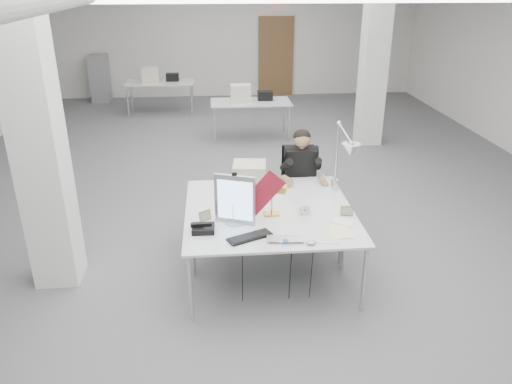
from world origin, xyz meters
TOP-DOWN VIEW (x-y plane):
  - room_shell at (0.04, 0.13)m, footprint 10.04×14.04m
  - desk_main at (0.00, -2.50)m, footprint 1.80×0.90m
  - desk_second at (0.00, -1.60)m, footprint 1.80×0.90m
  - bg_desk_a at (0.20, 3.00)m, footprint 1.60×0.80m
  - bg_desk_b at (-1.80, 5.20)m, footprint 1.60×0.80m
  - filing_cabinet at (-3.50, 6.65)m, footprint 0.45×0.55m
  - office_chair at (0.52, -1.00)m, footprint 0.50×0.50m
  - seated_person at (0.52, -1.05)m, footprint 0.52×0.63m
  - monitor at (-0.38, -2.33)m, footprint 0.41×0.18m
  - pennant at (-0.12, -2.36)m, footprint 0.50×0.05m
  - keyboard at (-0.26, -2.67)m, footprint 0.46×0.32m
  - laptop at (0.07, -2.80)m, footprint 0.37×0.25m
  - mouse at (0.31, -2.84)m, footprint 0.12×0.10m
  - bankers_lamp at (0.01, -2.17)m, footprint 0.29×0.19m
  - desk_phone at (-0.70, -2.49)m, footprint 0.23×0.21m
  - picture_frame_left at (-0.69, -2.25)m, footprint 0.13×0.10m
  - picture_frame_right at (0.80, -2.26)m, footprint 0.14×0.05m
  - desk_clock at (0.36, -2.20)m, footprint 0.11×0.04m
  - paper_stack_a at (0.51, -2.71)m, footprint 0.26×0.32m
  - paper_stack_b at (0.64, -2.63)m, footprint 0.20×0.28m
  - paper_stack_c at (0.73, -2.41)m, footprint 0.26×0.24m
  - beige_monitor at (-0.17, -1.55)m, footprint 0.41×0.39m
  - architect_lamp at (0.84, -1.80)m, footprint 0.36×0.70m

SIDE VIEW (x-z plane):
  - office_chair at x=0.52m, z-range 0.00..0.95m
  - filing_cabinet at x=-3.50m, z-range 0.00..1.20m
  - desk_main at x=0.00m, z-range 0.73..0.75m
  - desk_second at x=0.00m, z-range 0.73..0.75m
  - bg_desk_a at x=0.20m, z-range 0.73..0.75m
  - bg_desk_b at x=-1.80m, z-range 0.73..0.75m
  - paper_stack_a at x=0.51m, z-range 0.76..0.76m
  - paper_stack_c at x=0.73m, z-range 0.76..0.76m
  - paper_stack_b at x=0.64m, z-range 0.76..0.76m
  - keyboard at x=-0.26m, z-range 0.76..0.78m
  - laptop at x=0.07m, z-range 0.76..0.78m
  - mouse at x=0.31m, z-range 0.76..0.79m
  - desk_phone at x=-0.70m, z-range 0.76..0.81m
  - desk_clock at x=0.36m, z-range 0.75..0.86m
  - picture_frame_right at x=0.80m, z-range 0.75..0.86m
  - picture_frame_left at x=-0.69m, z-range 0.75..0.86m
  - seated_person at x=0.52m, z-range 0.45..1.35m
  - bankers_lamp at x=0.01m, z-range 0.75..1.06m
  - beige_monitor at x=-0.17m, z-range 0.75..1.11m
  - monitor at x=-0.38m, z-range 0.76..1.28m
  - pennant at x=-0.12m, z-range 0.80..1.34m
  - architect_lamp at x=0.84m, z-range 0.76..1.61m
  - room_shell at x=0.04m, z-range 0.07..3.31m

